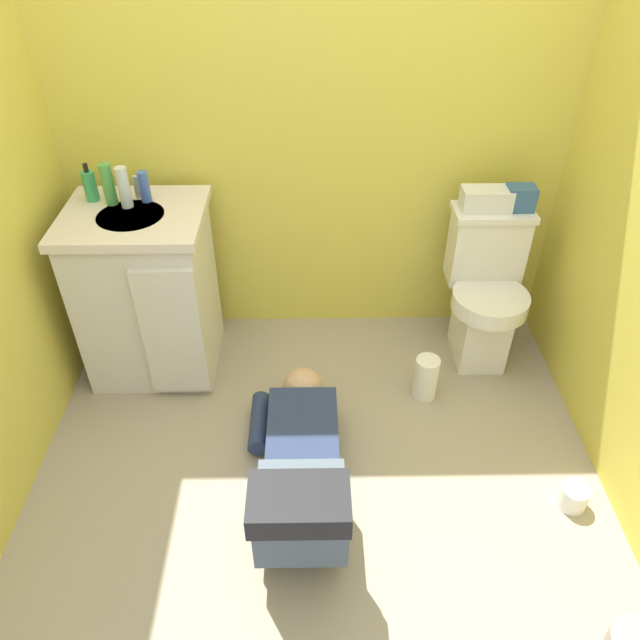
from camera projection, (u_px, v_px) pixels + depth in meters
The scene contains 14 objects.
ground_plane at pixel (317, 481), 2.47m from camera, with size 2.80×3.12×0.04m, color #9F917E.
wall_back at pixel (314, 92), 2.58m from camera, with size 2.46×0.08×2.40m, color #D9C749.
toilet at pixel (485, 291), 2.86m from camera, with size 0.36×0.46×0.75m.
vanity_cabinet at pixel (149, 292), 2.77m from camera, with size 0.60×0.53×0.82m.
faucet at pixel (137, 187), 2.60m from camera, with size 0.02×0.02×0.10m, color silver.
person_plumber at pixel (301, 469), 2.28m from camera, with size 0.38×1.06×0.52m.
tissue_box at pixel (486, 199), 2.66m from camera, with size 0.22×0.11×0.10m, color silver.
toiletry_bag at pixel (520, 198), 2.66m from camera, with size 0.12×0.09×0.11m, color #33598C.
soap_dispenser at pixel (90, 185), 2.57m from camera, with size 0.06×0.06×0.17m.
bottle_green at pixel (108, 184), 2.53m from camera, with size 0.05×0.05×0.18m, color #50A24D.
bottle_clear at pixel (124, 187), 2.51m from camera, with size 0.05×0.05×0.17m, color silver.
bottle_blue at pixel (144, 187), 2.57m from camera, with size 0.04×0.04×0.13m, color #3D5FBE.
paper_towel_roll at pixel (426, 378), 2.76m from camera, with size 0.11×0.11×0.22m, color white.
toilet_paper_roll at pixel (573, 496), 2.33m from camera, with size 0.11×0.11×0.10m, color white.
Camera 1 is at (-0.01, -1.54, 2.02)m, focal length 33.89 mm.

